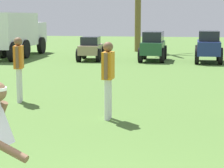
% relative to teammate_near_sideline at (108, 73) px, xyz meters
% --- Properties ---
extents(teammate_near_sideline, '(0.21, 0.49, 1.56)m').
position_rel_teammate_near_sideline_xyz_m(teammate_near_sideline, '(0.00, 0.00, 0.00)').
color(teammate_near_sideline, silver).
rests_on(teammate_near_sideline, ground_plane).
extents(teammate_deep, '(0.27, 0.50, 1.56)m').
position_rel_teammate_near_sideline_xyz_m(teammate_deep, '(-2.42, 1.38, 0.00)').
color(teammate_deep, silver).
rests_on(teammate_deep, ground_plane).
extents(parked_car_slot_a, '(1.23, 2.26, 1.10)m').
position_rel_teammate_near_sideline_xyz_m(parked_car_slot_a, '(-2.88, 11.45, -0.38)').
color(parked_car_slot_a, '#998466').
rests_on(parked_car_slot_a, ground_plane).
extents(parked_car_slot_b, '(1.17, 2.41, 1.34)m').
position_rel_teammate_near_sideline_xyz_m(parked_car_slot_b, '(0.00, 11.69, -0.22)').
color(parked_car_slot_b, '#235133').
rests_on(parked_car_slot_b, ground_plane).
extents(parked_car_slot_c, '(1.21, 2.37, 1.40)m').
position_rel_teammate_near_sideline_xyz_m(parked_car_slot_c, '(2.48, 11.35, -0.20)').
color(parked_car_slot_c, navy).
rests_on(parked_car_slot_c, ground_plane).
extents(box_truck, '(1.51, 5.93, 2.20)m').
position_rel_teammate_near_sideline_xyz_m(box_truck, '(-6.84, 12.38, 0.29)').
color(box_truck, silver).
rests_on(box_truck, ground_plane).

